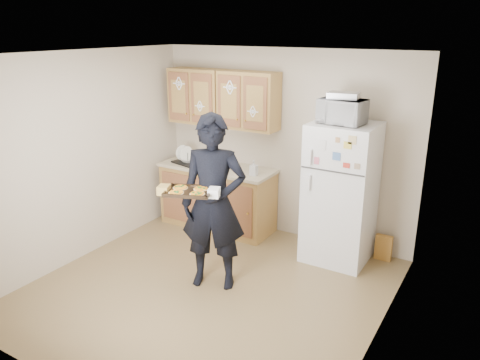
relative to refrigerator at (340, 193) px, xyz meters
The scene contains 23 objects.
floor 1.92m from the refrigerator, 123.60° to the right, with size 3.60×3.60×0.00m, color brown.
ceiling 2.38m from the refrigerator, 123.60° to the right, with size 3.60×3.60×0.00m, color silver.
wall_back 1.10m from the refrigerator, 158.72° to the left, with size 3.60×0.04×2.50m, color #C1B39D.
wall_front 3.39m from the refrigerator, 106.39° to the right, with size 3.60×0.04×2.50m, color #C1B39D.
wall_left 3.13m from the refrigerator, 152.53° to the right, with size 0.04×3.60×2.50m, color #C1B39D.
wall_right 1.71m from the refrigerator, 59.27° to the right, with size 0.04×3.60×2.50m, color #C1B39D.
refrigerator is the anchor object (origin of this frame).
base_cabinet 1.85m from the refrigerator, behind, with size 1.60×0.60×0.86m, color olive.
countertop 1.80m from the refrigerator, behind, with size 1.64×0.64×0.04m, color beige.
upper_cab_left 2.41m from the refrigerator, behind, with size 0.80×0.33×0.75m, color olive.
upper_cab_right 1.70m from the refrigerator, behind, with size 0.80×0.33×0.75m, color olive.
cereal_box 0.89m from the refrigerator, 24.99° to the left, with size 0.20×0.07×0.32m, color gold.
person 1.61m from the refrigerator, 126.77° to the right, with size 0.70×0.46×1.92m, color black.
baking_tray 1.92m from the refrigerator, 124.44° to the right, with size 0.46×0.34×0.04m, color black.
pizza_front_left 2.05m from the refrigerator, 124.32° to the right, with size 0.15×0.15×0.02m, color #FFA320.
pizza_front_right 1.88m from the refrigerator, 120.58° to the right, with size 0.15×0.15×0.02m, color #FFA320.
pizza_back_left 1.97m from the refrigerator, 128.11° to the right, with size 0.15×0.15×0.02m, color #FFA320.
pizza_back_right 1.79m from the refrigerator, 124.57° to the right, with size 0.15×0.15×0.02m, color #FFA320.
microwave 0.99m from the refrigerator, 124.09° to the right, with size 0.50×0.34×0.28m, color white.
foil_pan 1.16m from the refrigerator, 152.98° to the right, with size 0.34×0.23×0.07m, color #B0B2B7.
dish_rack 2.25m from the refrigerator, behind, with size 0.40×0.30×0.16m, color black.
bowl 2.24m from the refrigerator, behind, with size 0.22×0.22×0.05m, color white.
soap_bottle 1.18m from the refrigerator, behind, with size 0.09×0.09×0.20m, color white.
Camera 1 is at (2.61, -3.70, 2.76)m, focal length 35.00 mm.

